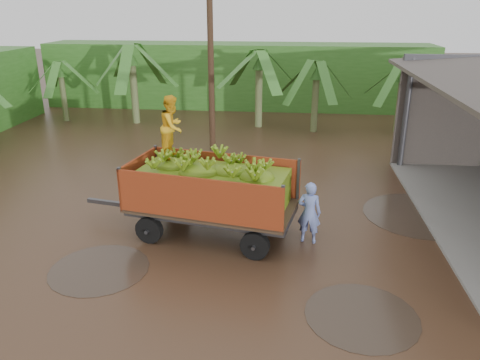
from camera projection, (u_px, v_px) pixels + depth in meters
name	position (u px, v px, depth m)	size (l,w,h in m)	color
ground	(244.00, 228.00, 12.79)	(100.00, 100.00, 0.00)	black
hedge_north	(237.00, 75.00, 27.22)	(22.00, 3.00, 3.60)	#2D661E
banana_trailer	(211.00, 189.00, 12.00)	(5.97, 2.81, 3.59)	#C9431C
man_blue	(309.00, 212.00, 11.78)	(0.60, 0.39, 1.63)	#7084CD
utility_pole	(210.00, 41.00, 18.18)	(1.20, 0.24, 8.62)	#47301E
banana_plants	(137.00, 108.00, 19.07)	(24.35, 20.00, 3.96)	#2D661E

